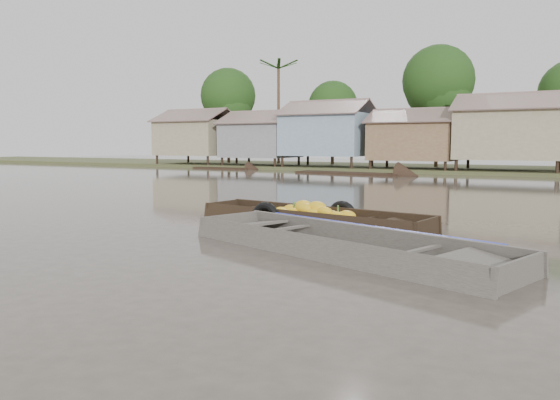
% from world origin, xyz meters
% --- Properties ---
extents(ground, '(120.00, 120.00, 0.00)m').
position_xyz_m(ground, '(0.00, 0.00, 0.00)').
color(ground, '#453D34').
rests_on(ground, ground).
extents(riverbank, '(120.00, 12.47, 10.22)m').
position_xyz_m(riverbank, '(3.03, 31.86, 3.07)').
color(riverbank, '#384723').
rests_on(riverbank, ground).
extents(banana_boat, '(6.35, 2.46, 0.89)m').
position_xyz_m(banana_boat, '(0.37, 2.69, 0.18)').
color(banana_boat, black).
rests_on(banana_boat, ground).
extents(viewer_boat, '(7.16, 3.99, 0.56)m').
position_xyz_m(viewer_boat, '(2.39, -0.07, 0.05)').
color(viewer_boat, '#3E3935').
rests_on(viewer_boat, ground).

